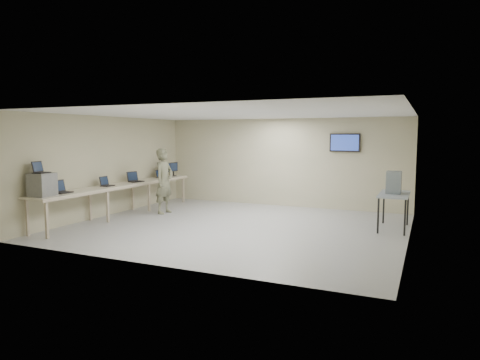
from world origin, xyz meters
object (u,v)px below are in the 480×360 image
at_px(soldier, 164,181).
at_px(side_table, 394,196).
at_px(equipment_box, 42,185).
at_px(workbench, 121,187).

xyz_separation_m(soldier, side_table, (6.29, 0.46, -0.14)).
bearing_deg(side_table, equipment_box, -151.80).
relative_size(soldier, side_table, 1.30).
bearing_deg(side_table, soldier, -175.84).
xyz_separation_m(workbench, side_table, (7.19, 1.27, -0.02)).
bearing_deg(workbench, side_table, 10.03).
bearing_deg(workbench, soldier, 42.11).
xyz_separation_m(workbench, equipment_box, (-0.06, -2.62, 0.33)).
relative_size(workbench, equipment_box, 11.54).
xyz_separation_m(equipment_box, side_table, (7.25, 3.89, -0.36)).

